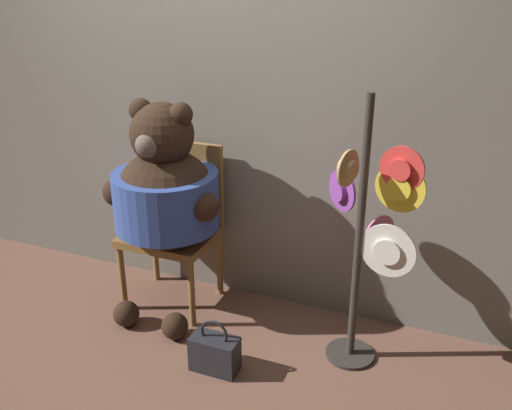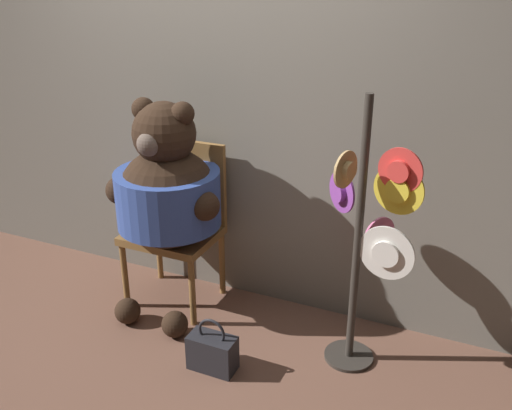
# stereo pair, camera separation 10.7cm
# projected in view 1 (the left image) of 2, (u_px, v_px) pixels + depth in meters

# --- Properties ---
(ground_plane) EXTENTS (14.00, 14.00, 0.00)m
(ground_plane) POSITION_uv_depth(u_px,v_px,m) (177.00, 330.00, 3.51)
(ground_plane) COLOR brown
(wall_back) EXTENTS (8.00, 0.10, 2.44)m
(wall_back) POSITION_uv_depth(u_px,v_px,m) (215.00, 113.00, 3.55)
(wall_back) COLOR slate
(wall_back) RESTS_ON ground_plane
(chair) EXTENTS (0.56, 0.46, 1.05)m
(chair) POSITION_uv_depth(u_px,v_px,m) (176.00, 218.00, 3.66)
(chair) COLOR olive
(chair) RESTS_ON ground_plane
(teddy_bear) EXTENTS (0.77, 0.68, 1.38)m
(teddy_bear) POSITION_uv_depth(u_px,v_px,m) (165.00, 193.00, 3.42)
(teddy_bear) COLOR black
(teddy_bear) RESTS_ON ground_plane
(hat_display_rack) EXTENTS (0.54, 0.47, 1.53)m
(hat_display_rack) POSITION_uv_depth(u_px,v_px,m) (370.00, 232.00, 2.96)
(hat_display_rack) COLOR #332D28
(hat_display_rack) RESTS_ON ground_plane
(handbag_on_ground) EXTENTS (0.27, 0.14, 0.32)m
(handbag_on_ground) POSITION_uv_depth(u_px,v_px,m) (215.00, 353.00, 3.14)
(handbag_on_ground) COLOR #232328
(handbag_on_ground) RESTS_ON ground_plane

